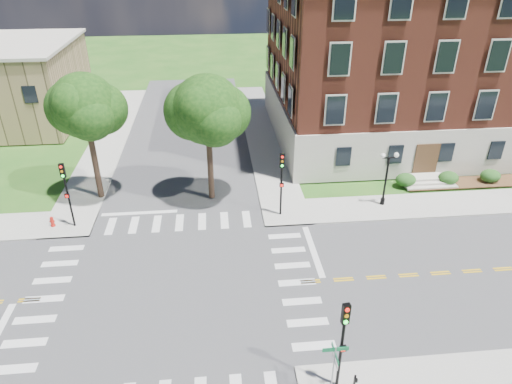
{
  "coord_description": "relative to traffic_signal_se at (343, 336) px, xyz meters",
  "views": [
    {
      "loc": [
        2.76,
        -20.49,
        17.73
      ],
      "look_at": [
        5.31,
        5.44,
        3.2
      ],
      "focal_mm": 32.0,
      "sensor_mm": 36.0,
      "label": 1
    }
  ],
  "objects": [
    {
      "name": "traffic_signal_se",
      "position": [
        0.0,
        0.0,
        0.0
      ],
      "size": [
        0.35,
        0.39,
        4.8
      ],
      "color": "black",
      "rests_on": "ground"
    },
    {
      "name": "twin_lamp_west",
      "position": [
        7.45,
        15.35,
        -0.66
      ],
      "size": [
        1.36,
        0.36,
        4.23
      ],
      "color": "black",
      "rests_on": "ground"
    },
    {
      "name": "street_sign_pole",
      "position": [
        -0.46,
        -0.61,
        -0.88
      ],
      "size": [
        1.1,
        1.1,
        3.1
      ],
      "color": "gray",
      "rests_on": "ground"
    },
    {
      "name": "road_ns",
      "position": [
        -7.73,
        7.2,
        -3.18
      ],
      "size": [
        12.0,
        90.0,
        0.01
      ],
      "primitive_type": "cube",
      "color": "#3D3D3F",
      "rests_on": "ground"
    },
    {
      "name": "sidewalk_ne",
      "position": [
        7.65,
        22.58,
        -3.13
      ],
      "size": [
        34.0,
        34.0,
        0.12
      ],
      "color": "#9E9B93",
      "rests_on": "ground"
    },
    {
      "name": "traffic_signal_nw",
      "position": [
        -15.0,
        14.56,
        0.0
      ],
      "size": [
        0.33,
        0.36,
        4.8
      ],
      "color": "black",
      "rests_on": "ground"
    },
    {
      "name": "push_button_post",
      "position": [
        0.58,
        -0.56,
        -2.39
      ],
      "size": [
        0.14,
        0.21,
        1.2
      ],
      "color": "black",
      "rests_on": "ground"
    },
    {
      "name": "shrub_row",
      "position": [
        19.27,
        18.0,
        -3.19
      ],
      "size": [
        18.0,
        2.0,
        1.3
      ],
      "primitive_type": null,
      "color": "#234918",
      "rests_on": "ground"
    },
    {
      "name": "ground",
      "position": [
        -7.73,
        7.2,
        -3.19
      ],
      "size": [
        160.0,
        160.0,
        0.0
      ],
      "primitive_type": "plane",
      "color": "#205317",
      "rests_on": "ground"
    },
    {
      "name": "tree_c",
      "position": [
        -13.96,
        18.66,
        4.22
      ],
      "size": [
        4.66,
        4.66,
        9.66
      ],
      "color": "black",
      "rests_on": "ground"
    },
    {
      "name": "road_ew",
      "position": [
        -7.73,
        7.2,
        -3.18
      ],
      "size": [
        90.0,
        12.0,
        0.01
      ],
      "primitive_type": "cube",
      "color": "#3D3D3F",
      "rests_on": "ground"
    },
    {
      "name": "tree_d",
      "position": [
        -5.37,
        17.71,
        3.98
      ],
      "size": [
        5.02,
        5.02,
        9.59
      ],
      "color": "black",
      "rests_on": "ground"
    },
    {
      "name": "fire_hydrant",
      "position": [
        -16.49,
        14.67,
        -2.72
      ],
      "size": [
        0.35,
        0.35,
        0.75
      ],
      "color": "#B5160D",
      "rests_on": "ground"
    },
    {
      "name": "crosswalk_east",
      "position": [
        -0.53,
        7.2,
        -3.19
      ],
      "size": [
        2.2,
        10.2,
        0.02
      ],
      "primitive_type": null,
      "color": "silver",
      "rests_on": "ground"
    },
    {
      "name": "main_building",
      "position": [
        16.27,
        29.2,
        5.15
      ],
      "size": [
        30.6,
        22.4,
        16.5
      ],
      "color": "#BAB2A4",
      "rests_on": "ground"
    },
    {
      "name": "stop_bar_east",
      "position": [
        1.07,
        10.2,
        -3.19
      ],
      "size": [
        0.4,
        5.5,
        0.0
      ],
      "primitive_type": "cube",
      "color": "silver",
      "rests_on": "ground"
    },
    {
      "name": "traffic_signal_ne",
      "position": [
        -0.43,
        14.68,
        0.0
      ],
      "size": [
        0.34,
        0.38,
        4.8
      ],
      "color": "black",
      "rests_on": "ground"
    }
  ]
}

